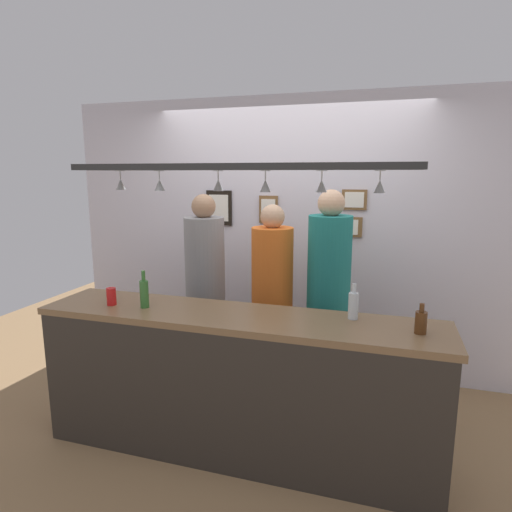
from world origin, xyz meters
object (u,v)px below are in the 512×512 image
Objects in this scene: person_right_teal_shirt at (329,279)px; bottle_beer_green_import at (144,293)px; bottle_soda_clear at (353,305)px; bottle_beer_brown_stubby at (421,322)px; person_left_grey_shirt at (205,274)px; drink_can at (111,296)px; picture_frame_upper_small at (354,200)px; picture_frame_caricature at (219,208)px; person_middle_orange_shirt at (272,285)px; picture_frame_lower_pair at (345,227)px; picture_frame_crest at (268,209)px.

bottle_beer_green_import is (-1.15, -0.82, 0.01)m from person_right_teal_shirt.
bottle_beer_brown_stubby is at bearing -20.34° from bottle_soda_clear.
drink_can is (-0.35, -0.83, 0.00)m from person_left_grey_shirt.
person_left_grey_shirt is 9.59× the size of bottle_beer_brown_stubby.
picture_frame_upper_small is 1.30m from picture_frame_caricature.
person_middle_orange_shirt reaches higher than bottle_beer_green_import.
picture_frame_upper_small is (-0.12, 1.27, 0.58)m from bottle_soda_clear.
person_middle_orange_shirt is 1.11m from picture_frame_caricature.
person_middle_orange_shirt is 0.93× the size of person_right_teal_shirt.
drink_can is 2.21m from picture_frame_upper_small.
bottle_beer_brown_stubby is 0.60× the size of picture_frame_lower_pair.
picture_frame_lower_pair is at bearing 29.76° from person_left_grey_shirt.
picture_frame_crest is at bearing 180.00° from picture_frame_lower_pair.
bottle_beer_green_import is 0.87× the size of picture_frame_lower_pair.
picture_frame_crest reaches higher than bottle_soda_clear.
picture_frame_upper_small is (0.07, 0.00, 0.25)m from picture_frame_lower_pair.
picture_frame_upper_small is at bearing 48.64° from bottle_beer_green_import.
bottle_soda_clear is at bearing -69.39° from person_right_teal_shirt.
picture_frame_upper_small reaches higher than drink_can.
picture_frame_caricature is at bearing 141.87° from bottle_beer_brown_stubby.
person_middle_orange_shirt is 4.87× the size of picture_frame_caricature.
bottle_soda_clear is 1.40m from picture_frame_upper_small.
picture_frame_crest is (-1.30, 1.42, 0.50)m from bottle_beer_brown_stubby.
picture_frame_lower_pair is 0.74m from picture_frame_crest.
person_right_teal_shirt is 8.08× the size of picture_frame_upper_small.
picture_frame_caricature is (-1.81, 1.42, 0.50)m from bottle_beer_brown_stubby.
drink_can is at bearing -173.28° from bottle_soda_clear.
person_middle_orange_shirt is 1.26m from drink_can.
person_left_grey_shirt is at bearing 180.00° from person_middle_orange_shirt.
bottle_beer_brown_stubby is 0.82× the size of picture_frame_upper_small.
person_left_grey_shirt is 1.86m from bottle_beer_brown_stubby.
picture_frame_crest reaches higher than bottle_beer_brown_stubby.
person_left_grey_shirt is 0.90m from drink_can.
person_right_teal_shirt is 1.41m from bottle_beer_green_import.
drink_can is 0.41× the size of picture_frame_lower_pair.
picture_frame_caricature is at bearing 180.00° from picture_frame_lower_pair.
picture_frame_caricature reaches higher than person_middle_orange_shirt.
picture_frame_upper_small is (1.28, 1.45, 0.57)m from bottle_beer_green_import.
person_left_grey_shirt is 5.76× the size of picture_frame_lower_pair.
picture_frame_crest is at bearing 108.23° from person_middle_orange_shirt.
picture_frame_lower_pair reaches higher than bottle_beer_brown_stubby.
picture_frame_caricature is (-1.41, 1.27, 0.48)m from bottle_soda_clear.
bottle_beer_brown_stubby is 0.53× the size of picture_frame_caricature.
picture_frame_crest is (0.39, 0.63, 0.51)m from person_left_grey_shirt.
picture_frame_caricature is (-0.02, 1.45, 0.47)m from bottle_beer_green_import.
person_right_teal_shirt is 1.42m from picture_frame_caricature.
picture_frame_upper_small is (-0.51, 1.42, 0.61)m from bottle_beer_brown_stubby.
picture_frame_lower_pair is 1.23m from picture_frame_caricature.
bottle_beer_brown_stubby is at bearing -67.77° from picture_frame_lower_pair.
bottle_beer_green_import is at bearing 3.42° from drink_can.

